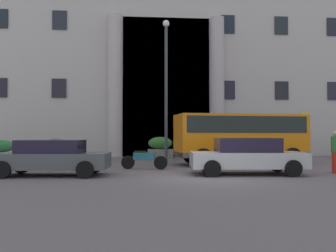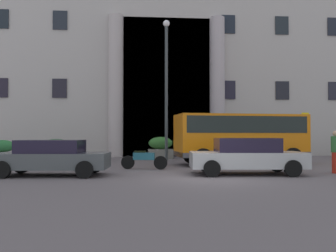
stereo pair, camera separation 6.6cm
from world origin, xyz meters
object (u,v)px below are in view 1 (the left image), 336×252
Objects in this scene: hedge_planter_far_west at (56,150)px; motorcycle_far_end at (143,159)px; hedge_planter_west at (160,148)px; parked_hatchback_near at (247,156)px; bus_stop_sign at (305,131)px; lamppost_plaza_centre at (166,79)px; white_taxi_kerbside at (51,157)px; pedestrian_woman_dark_dress at (336,152)px; hedge_planter_entrance_left at (255,147)px; hedge_planter_east at (2,150)px; orange_minibus at (240,135)px.

hedge_planter_far_west is 1.05× the size of motorcycle_far_end.
hedge_planter_west is 7.35m from motorcycle_far_end.
hedge_planter_far_west is 13.36m from parked_hatchback_near.
lamppost_plaza_centre is (-8.01, 1.22, 3.12)m from bus_stop_sign.
pedestrian_woman_dark_dress reaches higher than white_taxi_kerbside.
lamppost_plaza_centre is at bearing 60.84° from white_taxi_kerbside.
parked_hatchback_near is at bearing -73.78° from hedge_planter_west.
white_taxi_kerbside is (-4.64, -9.55, 0.01)m from hedge_planter_west.
motorcycle_far_end is at bearing 36.98° from white_taxi_kerbside.
hedge_planter_far_west is 8.92m from motorcycle_far_end.
parked_hatchback_near is at bearing -110.08° from hedge_planter_entrance_left.
hedge_planter_far_west is 8.25m from lamppost_plaza_centre.
hedge_planter_west is 11.52m from pedestrian_woman_dark_dress.
hedge_planter_east is at bearing 153.71° from motorcycle_far_end.
bus_stop_sign is 1.73× the size of hedge_planter_east.
pedestrian_woman_dark_dress is (7.66, -2.26, 0.40)m from motorcycle_far_end.
white_taxi_kerbside is (-10.76, -8.98, -0.08)m from hedge_planter_entrance_left.
hedge_planter_entrance_left reaches higher than motorcycle_far_end.
lamppost_plaza_centre is (4.88, 7.64, 4.17)m from white_taxi_kerbside.
parked_hatchback_near reaches higher than hedge_planter_far_west.
hedge_planter_far_west reaches higher than hedge_planter_east.
white_taxi_kerbside is at bearing -161.22° from pedestrian_woman_dark_dress.
bus_stop_sign is at bearing 93.19° from pedestrian_woman_dark_dress.
hedge_planter_west is 0.95× the size of pedestrian_woman_dark_dress.
bus_stop_sign is at bearing -20.73° from hedge_planter_west.
pedestrian_woman_dark_dress reaches higher than motorcycle_far_end.
hedge_planter_west reaches higher than hedge_planter_far_west.
pedestrian_woman_dark_dress is at bearing -63.89° from orange_minibus.
motorcycle_far_end is (-4.99, -2.08, -1.09)m from orange_minibus.
parked_hatchback_near is 1.02× the size of white_taxi_kerbside.
lamppost_plaza_centre reaches higher than hedge_planter_far_west.
hedge_planter_far_west is (-10.43, 4.99, -0.93)m from orange_minibus.
parked_hatchback_near is at bearing -159.30° from pedestrian_woman_dark_dress.
hedge_planter_entrance_left is 16.03m from hedge_planter_east.
hedge_planter_entrance_left is 0.83× the size of motorcycle_far_end.
hedge_planter_far_west is at bearing 148.96° from orange_minibus.
hedge_planter_west is (-8.25, 3.12, -1.06)m from bus_stop_sign.
hedge_planter_far_west reaches higher than motorcycle_far_end.
orange_minibus is at bearing 30.78° from white_taxi_kerbside.
parked_hatchback_near reaches higher than white_taxi_kerbside.
parked_hatchback_near is at bearing -71.66° from lamppost_plaza_centre.
pedestrian_woman_dark_dress is 0.20× the size of lamppost_plaza_centre.
hedge_planter_far_west is at bearing 163.13° from pedestrian_woman_dark_dress.
hedge_planter_east is at bearing 122.62° from white_taxi_kerbside.
white_taxi_kerbside is 0.51× the size of lamppost_plaza_centre.
parked_hatchback_near is at bearing -18.16° from motorcycle_far_end.
orange_minibus is 5.15m from pedestrian_woman_dark_dress.
orange_minibus is 9.56m from white_taxi_kerbside.
lamppost_plaza_centre is (-3.57, 3.26, 3.32)m from orange_minibus.
hedge_planter_west is 0.99× the size of hedge_planter_east.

